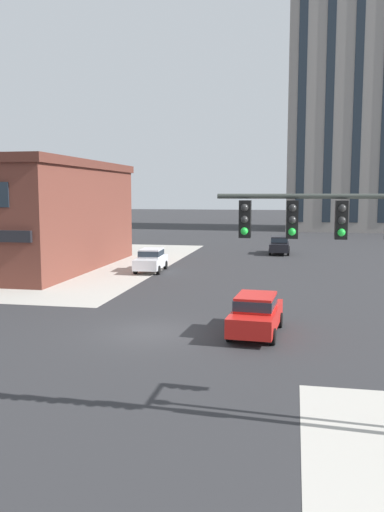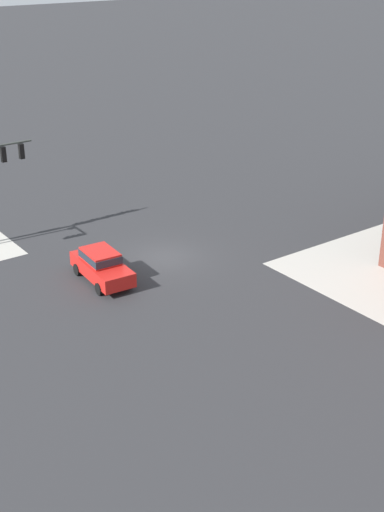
{
  "view_description": "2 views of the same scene",
  "coord_description": "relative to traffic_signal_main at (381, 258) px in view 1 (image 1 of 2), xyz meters",
  "views": [
    {
      "loc": [
        5.74,
        -20.69,
        5.8
      ],
      "look_at": [
        1.06,
        3.32,
        2.85
      ],
      "focal_mm": 36.97,
      "sensor_mm": 36.0,
      "label": 1
    },
    {
      "loc": [
        20.42,
        30.65,
        16.62
      ],
      "look_at": [
        2.01,
        5.52,
        2.61
      ],
      "focal_mm": 49.77,
      "sensor_mm": 36.0,
      "label": 2
    }
  ],
  "objects": [
    {
      "name": "traffic_signal_main",
      "position": [
        0.0,
        0.0,
        0.0
      ],
      "size": [
        5.32,
        2.09,
        6.29
      ],
      "color": "#383D38",
      "rests_on": "ground"
    },
    {
      "name": "car_main_southbound_near",
      "position": [
        -3.37,
        37.59,
        -3.35
      ],
      "size": [
        1.89,
        4.4,
        1.68
      ],
      "color": "black",
      "rests_on": "ground"
    },
    {
      "name": "ground_plane",
      "position": [
        -7.76,
        7.8,
        -4.27
      ],
      "size": [
        320.0,
        320.0,
        0.0
      ],
      "primitive_type": "plane",
      "color": "#2D2D30"
    },
    {
      "name": "car_main_southbound_far",
      "position": [
        -3.48,
        8.36,
        -3.35
      ],
      "size": [
        2.12,
        4.51,
        1.68
      ],
      "color": "red",
      "rests_on": "ground"
    },
    {
      "name": "car_main_northbound_far",
      "position": [
        -12.38,
        24.42,
        -3.35
      ],
      "size": [
        2.08,
        4.49,
        1.68
      ],
      "color": "silver",
      "rests_on": "ground"
    }
  ]
}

